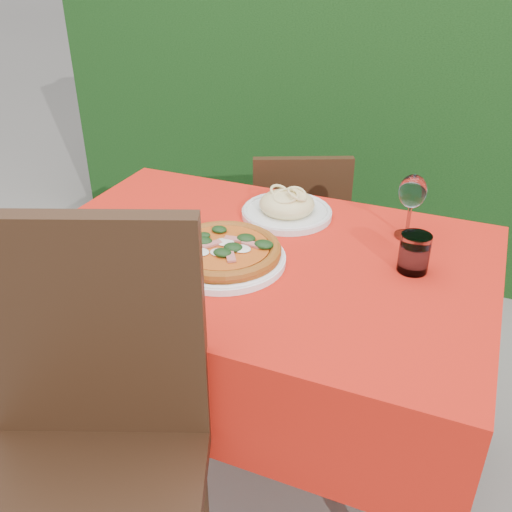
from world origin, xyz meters
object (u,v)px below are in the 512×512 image
at_px(chair_far, 298,232).
at_px(fork, 161,232).
at_px(pasta_plate, 287,208).
at_px(water_glass, 414,255).
at_px(wine_glass, 412,194).
at_px(pizza_plate, 223,253).
at_px(chair_near, 86,443).

height_order(chair_far, fork, chair_far).
xyz_separation_m(pasta_plate, water_glass, (0.41, -0.18, 0.02)).
distance_m(chair_far, wine_glass, 0.76).
relative_size(pizza_plate, wine_glass, 1.99).
height_order(chair_near, fork, chair_near).
bearing_deg(fork, pasta_plate, 33.85).
bearing_deg(wine_glass, fork, -158.90).
relative_size(chair_near, water_glass, 10.39).
bearing_deg(chair_near, water_glass, 31.67).
distance_m(pasta_plate, fork, 0.39).
xyz_separation_m(pasta_plate, fork, (-0.30, -0.25, -0.03)).
relative_size(wine_glass, fork, 1.12).
height_order(pasta_plate, water_glass, water_glass).
distance_m(chair_near, pizza_plate, 0.58).
relative_size(pasta_plate, wine_glass, 1.46).
bearing_deg(pasta_plate, chair_near, -97.05).
relative_size(chair_far, wine_glass, 4.28).
bearing_deg(pasta_plate, wine_glass, 0.98).
bearing_deg(pasta_plate, chair_far, 103.36).
bearing_deg(pizza_plate, chair_far, 93.58).
height_order(wine_glass, fork, wine_glass).
xyz_separation_m(chair_near, wine_glass, (0.47, 0.88, 0.27)).
bearing_deg(pasta_plate, fork, -140.03).
bearing_deg(wine_glass, chair_far, 136.95).
distance_m(water_glass, wine_glass, 0.21).
xyz_separation_m(pasta_plate, wine_glass, (0.36, 0.01, 0.10)).
height_order(chair_near, pasta_plate, chair_near).
bearing_deg(pizza_plate, wine_glass, 38.59).
bearing_deg(wine_glass, chair_near, -118.05).
height_order(pasta_plate, wine_glass, wine_glass).
bearing_deg(wine_glass, pizza_plate, -141.41).
bearing_deg(pizza_plate, water_glass, 17.90).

